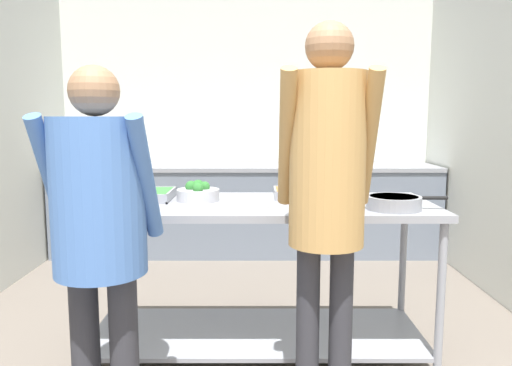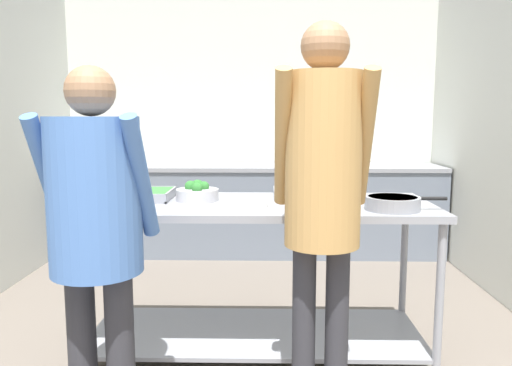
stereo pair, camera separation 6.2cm
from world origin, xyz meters
name	(u,v)px [view 1 (the left image)]	position (x,y,z in m)	size (l,w,h in m)	color
wall_rear	(246,123)	(0.00, 4.19, 1.32)	(4.00, 0.06, 2.65)	silver
back_counter	(245,209)	(0.00, 3.82, 0.45)	(3.84, 0.65, 0.90)	slate
serving_counter	(256,252)	(0.11, 1.62, 0.61)	(2.01, 0.77, 0.90)	gray
serving_tray_roast	(135,195)	(-0.61, 1.73, 0.93)	(0.44, 0.34, 0.05)	gray
broccoli_bowl	(197,193)	(-0.24, 1.68, 0.95)	(0.25, 0.25, 0.12)	#B2B2B7
plate_stack	(246,203)	(0.05, 1.49, 0.92)	(0.25, 0.25, 0.04)	white
serving_tray_vegetables	(304,193)	(0.40, 1.80, 0.93)	(0.37, 0.28, 0.05)	gray
sauce_pan	(393,202)	(0.84, 1.41, 0.94)	(0.43, 0.29, 0.07)	gray
guest_serving_left	(326,179)	(0.42, 0.98, 1.12)	(0.43, 0.34, 1.80)	#2D2D33
guest_serving_right	(98,215)	(-0.56, 0.88, 0.98)	(0.51, 0.39, 1.60)	#2D2D33
water_bottle	(132,155)	(-1.14, 3.84, 1.00)	(0.07, 0.07, 0.22)	brown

